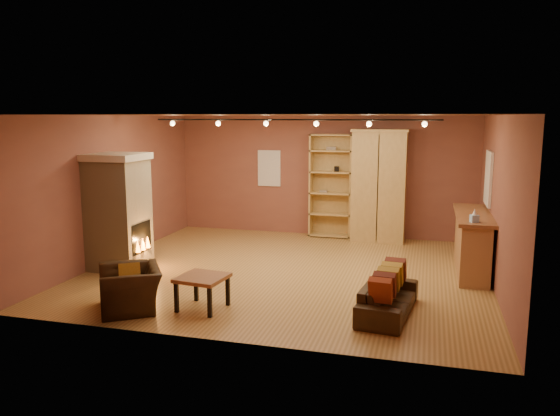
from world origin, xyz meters
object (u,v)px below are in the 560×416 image
(loveseat, at_px, (388,291))
(armchair, at_px, (130,281))
(bar_counter, at_px, (472,242))
(bookcase, at_px, (331,185))
(coffee_table, at_px, (202,281))
(armoire, at_px, (379,186))
(fireplace, at_px, (119,211))

(loveseat, bearing_deg, armchair, 108.93)
(bar_counter, relative_size, loveseat, 1.39)
(loveseat, height_order, armchair, armchair)
(bar_counter, distance_m, loveseat, 2.87)
(bar_counter, bearing_deg, bookcase, 142.17)
(coffee_table, bearing_deg, armoire, 68.43)
(bar_counter, relative_size, coffee_table, 3.11)
(fireplace, distance_m, coffee_table, 2.93)
(fireplace, relative_size, armchair, 1.86)
(armoire, xyz_separation_m, armchair, (-3.05, -5.46, -0.84))
(armoire, distance_m, loveseat, 4.80)
(loveseat, bearing_deg, bar_counter, -19.73)
(armoire, bearing_deg, armchair, -119.17)
(bookcase, xyz_separation_m, coffee_table, (-0.93, -5.36, -0.79))
(fireplace, relative_size, coffee_table, 2.93)
(bookcase, xyz_separation_m, armoire, (1.11, -0.19, 0.05))
(loveseat, bearing_deg, fireplace, 83.77)
(armchair, height_order, coffee_table, armchair)
(bookcase, distance_m, loveseat, 5.23)
(armchair, bearing_deg, fireplace, -179.25)
(fireplace, distance_m, armchair, 2.43)
(bookcase, bearing_deg, coffee_table, -99.87)
(bookcase, relative_size, coffee_table, 3.29)
(bar_counter, bearing_deg, armchair, -145.69)
(bookcase, relative_size, bar_counter, 1.06)
(armoire, distance_m, coffee_table, 5.62)
(armoire, relative_size, loveseat, 1.54)
(fireplace, distance_m, bar_counter, 6.42)
(fireplace, relative_size, bookcase, 0.89)
(fireplace, relative_size, loveseat, 1.31)
(fireplace, bearing_deg, bar_counter, 12.82)
(coffee_table, bearing_deg, loveseat, 10.59)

